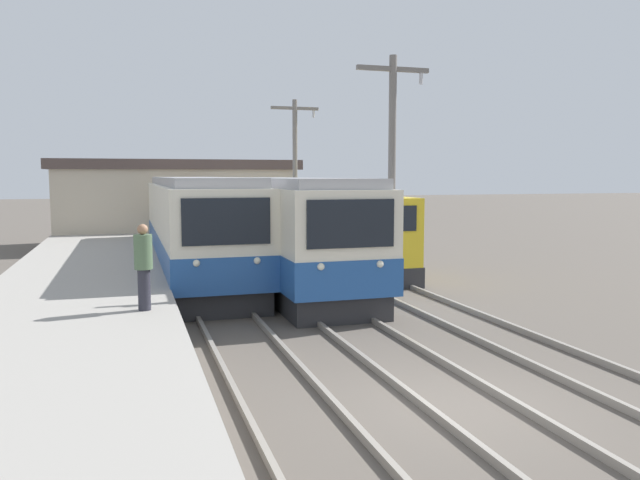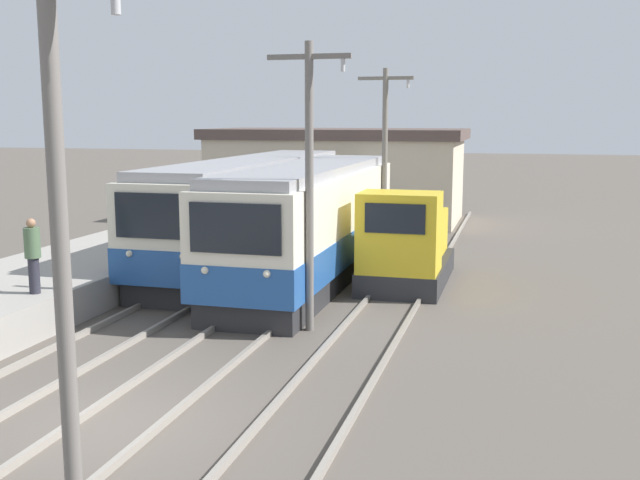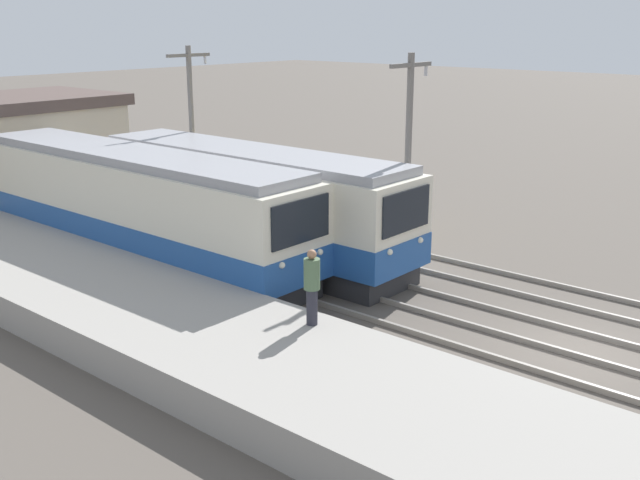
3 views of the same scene
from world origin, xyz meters
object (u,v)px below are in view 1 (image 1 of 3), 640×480
catenary_mast_mid (392,176)px  person_on_platform (143,263)px  commuter_train_left (196,231)px  commuter_train_center (287,236)px  shunting_locomotive (366,246)px  catenary_mast_far (295,176)px

catenary_mast_mid → person_on_platform: bearing=-164.8°
commuter_train_left → catenary_mast_mid: bearing=-61.1°
commuter_train_center → person_on_platform: 8.59m
commuter_train_center → person_on_platform: size_ratio=7.00×
commuter_train_left → shunting_locomotive: 6.21m
commuter_train_center → shunting_locomotive: bearing=6.1°
person_on_platform → catenary_mast_far: bearing=61.2°
catenary_mast_far → person_on_platform: (-6.40, -11.62, -1.82)m
commuter_train_center → catenary_mast_far: 5.22m
commuter_train_left → catenary_mast_far: 5.19m
shunting_locomotive → person_on_platform: size_ratio=2.89×
commuter_train_center → catenary_mast_far: (1.51, 4.56, 2.03)m
commuter_train_left → catenary_mast_far: catenary_mast_far is taller
commuter_train_left → catenary_mast_mid: 9.14m
shunting_locomotive → catenary_mast_far: (-1.49, 4.24, 2.53)m
commuter_train_left → person_on_platform: commuter_train_left is taller
person_on_platform → shunting_locomotive: bearing=43.1°
catenary_mast_far → person_on_platform: bearing=-118.8°
shunting_locomotive → catenary_mast_mid: (-1.49, -5.64, 2.53)m
person_on_platform → commuter_train_left: bearing=77.6°
commuter_train_left → person_on_platform: (-2.09, -9.54, 0.20)m
catenary_mast_mid → shunting_locomotive: bearing=75.2°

